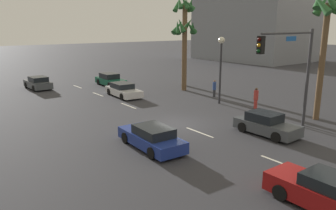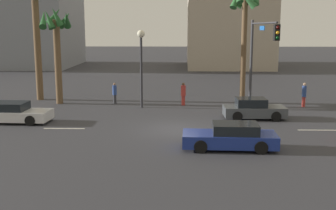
{
  "view_description": "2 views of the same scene",
  "coord_description": "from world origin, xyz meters",
  "px_view_note": "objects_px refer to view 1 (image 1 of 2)",
  "views": [
    {
      "loc": [
        16.81,
        -13.43,
        6.56
      ],
      "look_at": [
        -0.59,
        -0.37,
        1.31
      ],
      "focal_mm": 34.79,
      "sensor_mm": 36.0,
      "label": 1
    },
    {
      "loc": [
        0.08,
        -24.0,
        5.89
      ],
      "look_at": [
        -0.55,
        -0.19,
        1.49
      ],
      "focal_mm": 44.85,
      "sensor_mm": 36.0,
      "label": 2
    }
  ],
  "objects_px": {
    "pedestrian_0": "(256,98)",
    "building_1": "(256,23)",
    "car_2": "(123,90)",
    "car_4": "(38,83)",
    "palm_tree_3": "(185,39)",
    "car_0": "(266,125)",
    "pedestrian_1": "(214,88)",
    "car_5": "(328,194)",
    "palm_tree_1": "(327,20)",
    "streetlamp": "(221,57)",
    "traffic_signal": "(294,63)",
    "palm_tree_2": "(185,24)",
    "car_3": "(152,137)",
    "car_1": "(110,80)"
  },
  "relations": [
    {
      "from": "pedestrian_0",
      "to": "building_1",
      "type": "distance_m",
      "value": 43.37
    },
    {
      "from": "car_2",
      "to": "car_4",
      "type": "distance_m",
      "value": 10.49
    },
    {
      "from": "pedestrian_0",
      "to": "palm_tree_3",
      "type": "height_order",
      "value": "palm_tree_3"
    },
    {
      "from": "car_0",
      "to": "pedestrian_0",
      "type": "bearing_deg",
      "value": 134.01
    },
    {
      "from": "car_0",
      "to": "car_4",
      "type": "relative_size",
      "value": 0.98
    },
    {
      "from": "car_0",
      "to": "car_2",
      "type": "height_order",
      "value": "car_0"
    },
    {
      "from": "palm_tree_3",
      "to": "pedestrian_1",
      "type": "bearing_deg",
      "value": 2.13
    },
    {
      "from": "car_5",
      "to": "palm_tree_1",
      "type": "bearing_deg",
      "value": 120.61
    },
    {
      "from": "streetlamp",
      "to": "building_1",
      "type": "height_order",
      "value": "building_1"
    },
    {
      "from": "car_5",
      "to": "car_4",
      "type": "bearing_deg",
      "value": -177.18
    },
    {
      "from": "pedestrian_0",
      "to": "palm_tree_1",
      "type": "bearing_deg",
      "value": 11.97
    },
    {
      "from": "pedestrian_1",
      "to": "streetlamp",
      "type": "bearing_deg",
      "value": -35.6
    },
    {
      "from": "car_5",
      "to": "pedestrian_0",
      "type": "bearing_deg",
      "value": 138.05
    },
    {
      "from": "car_5",
      "to": "palm_tree_3",
      "type": "xyz_separation_m",
      "value": [
        -21.04,
        10.63,
        4.7
      ]
    },
    {
      "from": "car_2",
      "to": "pedestrian_1",
      "type": "height_order",
      "value": "pedestrian_1"
    },
    {
      "from": "traffic_signal",
      "to": "palm_tree_2",
      "type": "xyz_separation_m",
      "value": [
        -16.95,
        5.41,
        2.47
      ]
    },
    {
      "from": "car_0",
      "to": "palm_tree_1",
      "type": "relative_size",
      "value": 0.44
    },
    {
      "from": "car_0",
      "to": "palm_tree_3",
      "type": "relative_size",
      "value": 0.53
    },
    {
      "from": "car_3",
      "to": "traffic_signal",
      "type": "xyz_separation_m",
      "value": [
        2.85,
        8.61,
        3.82
      ]
    },
    {
      "from": "car_2",
      "to": "car_3",
      "type": "xyz_separation_m",
      "value": [
        13.06,
        -5.54,
        0.0
      ]
    },
    {
      "from": "streetlamp",
      "to": "pedestrian_0",
      "type": "xyz_separation_m",
      "value": [
        3.12,
        1.0,
        -3.13
      ]
    },
    {
      "from": "car_5",
      "to": "pedestrian_0",
      "type": "xyz_separation_m",
      "value": [
        -11.3,
        10.16,
        0.28
      ]
    },
    {
      "from": "car_0",
      "to": "car_4",
      "type": "distance_m",
      "value": 25.33
    },
    {
      "from": "palm_tree_2",
      "to": "building_1",
      "type": "xyz_separation_m",
      "value": [
        -15.04,
        31.18,
        0.32
      ]
    },
    {
      "from": "car_1",
      "to": "palm_tree_3",
      "type": "xyz_separation_m",
      "value": [
        7.21,
        4.96,
        4.7
      ]
    },
    {
      "from": "car_4",
      "to": "streetlamp",
      "type": "distance_m",
      "value": 20.09
    },
    {
      "from": "car_3",
      "to": "pedestrian_1",
      "type": "height_order",
      "value": "pedestrian_1"
    },
    {
      "from": "car_4",
      "to": "pedestrian_0",
      "type": "distance_m",
      "value": 22.99
    },
    {
      "from": "car_2",
      "to": "car_5",
      "type": "bearing_deg",
      "value": -10.04
    },
    {
      "from": "car_2",
      "to": "palm_tree_1",
      "type": "relative_size",
      "value": 0.51
    },
    {
      "from": "building_1",
      "to": "palm_tree_1",
      "type": "bearing_deg",
      "value": -46.71
    },
    {
      "from": "car_2",
      "to": "pedestrian_0",
      "type": "distance_m",
      "value": 12.5
    },
    {
      "from": "pedestrian_0",
      "to": "pedestrian_1",
      "type": "xyz_separation_m",
      "value": [
        -5.4,
        0.63,
        -0.06
      ]
    },
    {
      "from": "car_5",
      "to": "building_1",
      "type": "bearing_deg",
      "value": 131.24
    },
    {
      "from": "traffic_signal",
      "to": "pedestrian_1",
      "type": "relative_size",
      "value": 3.95
    },
    {
      "from": "palm_tree_2",
      "to": "car_3",
      "type": "bearing_deg",
      "value": -44.83
    },
    {
      "from": "car_3",
      "to": "palm_tree_2",
      "type": "height_order",
      "value": "palm_tree_2"
    },
    {
      "from": "palm_tree_1",
      "to": "palm_tree_2",
      "type": "height_order",
      "value": "palm_tree_2"
    },
    {
      "from": "car_2",
      "to": "building_1",
      "type": "relative_size",
      "value": 0.23
    },
    {
      "from": "building_1",
      "to": "car_5",
      "type": "bearing_deg",
      "value": -49.74
    },
    {
      "from": "car_4",
      "to": "traffic_signal",
      "type": "xyz_separation_m",
      "value": [
        24.87,
        8.52,
        3.79
      ]
    },
    {
      "from": "traffic_signal",
      "to": "pedestrian_0",
      "type": "height_order",
      "value": "traffic_signal"
    },
    {
      "from": "palm_tree_3",
      "to": "building_1",
      "type": "height_order",
      "value": "building_1"
    },
    {
      "from": "car_1",
      "to": "car_0",
      "type": "bearing_deg",
      "value": -0.62
    },
    {
      "from": "traffic_signal",
      "to": "palm_tree_2",
      "type": "distance_m",
      "value": 17.97
    },
    {
      "from": "car_4",
      "to": "traffic_signal",
      "type": "relative_size",
      "value": 0.64
    },
    {
      "from": "streetlamp",
      "to": "palm_tree_3",
      "type": "bearing_deg",
      "value": 167.49
    },
    {
      "from": "palm_tree_1",
      "to": "car_5",
      "type": "bearing_deg",
      "value": -59.39
    },
    {
      "from": "traffic_signal",
      "to": "streetlamp",
      "type": "distance_m",
      "value": 8.49
    },
    {
      "from": "streetlamp",
      "to": "palm_tree_1",
      "type": "xyz_separation_m",
      "value": [
        7.83,
        2.0,
        2.93
      ]
    }
  ]
}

